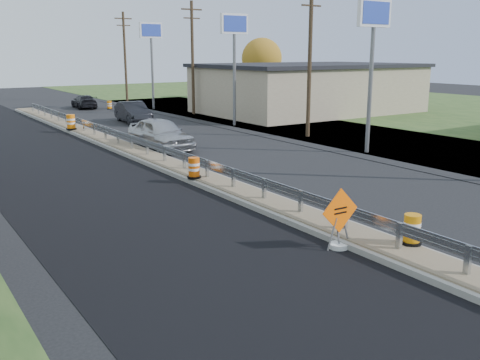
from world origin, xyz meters
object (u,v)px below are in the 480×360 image
barrel_median_far (71,122)px  car_dark_mid (133,112)px  car_silver (161,134)px  barrel_median_near (412,230)px  car_dark_far (84,102)px  caution_sign (339,233)px  barrel_shoulder_far (109,105)px  barrel_median_mid (194,168)px

barrel_median_far → car_dark_mid: 6.16m
car_silver → car_dark_mid: 11.93m
barrel_median_near → car_dark_far: car_dark_far is taller
car_silver → car_dark_mid: (3.20, 11.50, -0.07)m
barrel_median_far → car_dark_far: size_ratio=0.23×
caution_sign → barrel_shoulder_far: caution_sign is taller
barrel_median_far → caution_sign: bearing=-90.8°
car_silver → barrel_shoulder_far: bearing=74.1°
caution_sign → barrel_median_near: 1.93m
car_dark_far → barrel_median_near: bearing=88.8°
caution_sign → barrel_median_far: (0.35, 25.70, 0.27)m
barrel_median_mid → car_silver: size_ratio=0.17×
barrel_median_near → barrel_median_far: 26.98m
barrel_median_mid → car_dark_mid: (5.55, 19.57, 0.16)m
barrel_median_near → car_silver: 18.19m
barrel_median_far → barrel_shoulder_far: (7.55, 13.25, -0.34)m
barrel_shoulder_far → car_dark_far: bearing=128.0°
car_silver → car_dark_mid: bearing=71.8°
barrel_median_far → car_dark_far: car_dark_far is taller
caution_sign → barrel_median_mid: caution_sign is taller
barrel_median_mid → barrel_shoulder_far: (7.55, 30.14, -0.26)m
barrel_median_mid → car_dark_far: bearing=79.7°
barrel_median_far → car_dark_mid: bearing=25.8°
barrel_shoulder_far → car_dark_mid: size_ratio=0.16×
barrel_median_near → car_silver: (1.25, 18.15, 0.24)m
barrel_median_far → car_silver: bearing=-75.1°
barrel_median_near → barrel_shoulder_far: (6.45, 40.21, -0.25)m
car_dark_mid → caution_sign: bearing=-96.1°
barrel_median_mid → barrel_shoulder_far: barrel_median_mid is taller
caution_sign → car_dark_far: size_ratio=0.39×
caution_sign → car_dark_far: 41.59m
barrel_median_mid → car_silver: 8.41m
barrel_shoulder_far → caution_sign: bearing=-101.5°
caution_sign → car_dark_far: caution_sign is taller
barrel_median_near → car_dark_mid: size_ratio=0.17×
barrel_median_far → barrel_shoulder_far: 15.25m
barrel_median_near → barrel_shoulder_far: 40.73m
barrel_median_far → car_dark_mid: size_ratio=0.21×
car_dark_mid → car_dark_far: (0.30, 12.74, -0.16)m
car_dark_far → car_dark_mid: bearing=93.9°
barrel_median_mid → car_silver: bearing=73.8°
car_silver → barrel_median_near: bearing=-96.6°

